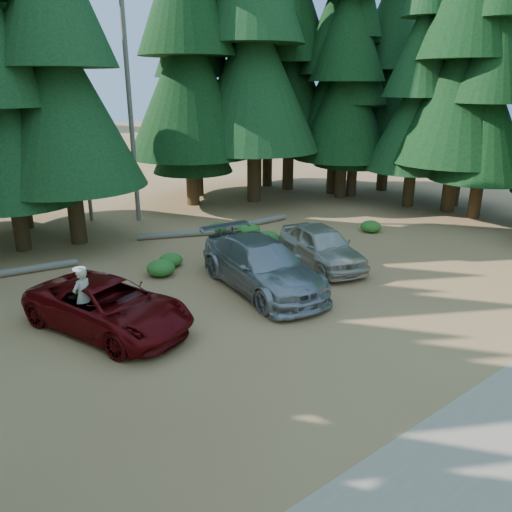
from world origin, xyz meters
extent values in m
plane|color=#986440|center=(0.00, 0.00, 0.00)|extent=(160.00, 160.00, 0.00)
cylinder|color=#6F6458|center=(0.80, 14.50, 6.00)|extent=(0.24, 0.24, 12.00)
cylinder|color=#6F6458|center=(-1.20, 16.00, 5.00)|extent=(0.20, 0.20, 10.00)
imported|color=#5F080A|center=(-5.28, 3.52, 0.75)|extent=(4.12, 5.90, 1.50)
imported|color=#95989D|center=(0.23, 3.21, 0.87)|extent=(3.20, 6.28, 1.75)
imported|color=#B6B1A1|center=(3.60, 3.65, 0.80)|extent=(3.07, 5.04, 1.60)
imported|color=beige|center=(-5.94, 3.64, 1.17)|extent=(0.75, 0.63, 1.76)
cylinder|color=white|center=(-5.94, 3.69, 2.01)|extent=(0.36, 0.36, 0.04)
cylinder|color=#6F6458|center=(-6.19, 9.90, 0.15)|extent=(4.06, 0.94, 0.29)
cylinder|color=#6F6458|center=(0.83, 10.50, 0.15)|extent=(3.39, 1.69, 0.29)
cylinder|color=#6F6458|center=(4.72, 9.88, 0.15)|extent=(4.63, 0.31, 0.30)
ellipsoid|color=#2F641E|center=(-1.25, 7.19, 0.26)|extent=(0.94, 0.94, 0.52)
ellipsoid|color=#2F641E|center=(-2.03, 6.53, 0.30)|extent=(1.08, 1.08, 0.59)
ellipsoid|color=#2F641E|center=(2.85, 10.00, 0.24)|extent=(0.87, 0.87, 0.48)
ellipsoid|color=#2F641E|center=(3.34, 6.78, 0.35)|extent=(1.26, 1.26, 0.69)
ellipsoid|color=#2F641E|center=(3.68, 8.59, 0.31)|extent=(1.12, 1.12, 0.61)
ellipsoid|color=#2F641E|center=(8.86, 5.50, 0.28)|extent=(1.01, 1.01, 0.55)
camera|label=1|loc=(-10.00, -9.67, 6.95)|focal=35.00mm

